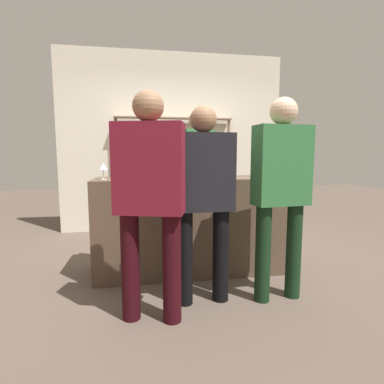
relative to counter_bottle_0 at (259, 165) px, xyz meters
The scene contains 14 objects.
ground_plane 1.32m from the counter_bottle_0, behind, with size 16.00×16.00×0.00m, color brown.
bar_counter 0.95m from the counter_bottle_0, behind, with size 1.94×0.59×0.98m, color brown.
back_wall 2.02m from the counter_bottle_0, 111.37° to the left, with size 3.54×0.12×2.80m, color beige.
back_shelf 1.83m from the counter_bottle_0, 113.36° to the left, with size 1.81×0.18×1.78m.
counter_bottle_0 is the anchor object (origin of this frame).
counter_bottle_1 1.49m from the counter_bottle_0, behind, with size 0.08×0.08×0.37m.
counter_bottle_2 1.17m from the counter_bottle_0, behind, with size 0.09×0.09×0.33m.
wine_glass 1.59m from the counter_bottle_0, behind, with size 0.08×0.08×0.16m.
ice_bucket 0.76m from the counter_bottle_0, behind, with size 0.22×0.22×0.21m.
cork_jar 1.40m from the counter_bottle_0, behind, with size 0.12×0.12×0.16m.
customer_left 1.50m from the counter_bottle_0, 141.80° to the right, with size 0.52×0.33×1.64m.
customer_right 0.79m from the counter_bottle_0, 98.88° to the right, with size 0.47×0.24×1.66m.
server_behind_counter 0.87m from the counter_bottle_0, 128.10° to the left, with size 0.43×0.30×1.74m.
customer_center 1.05m from the counter_bottle_0, 136.39° to the right, with size 0.48×0.23×1.58m.
Camera 1 is at (-0.49, -2.99, 1.20)m, focal length 28.00 mm.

